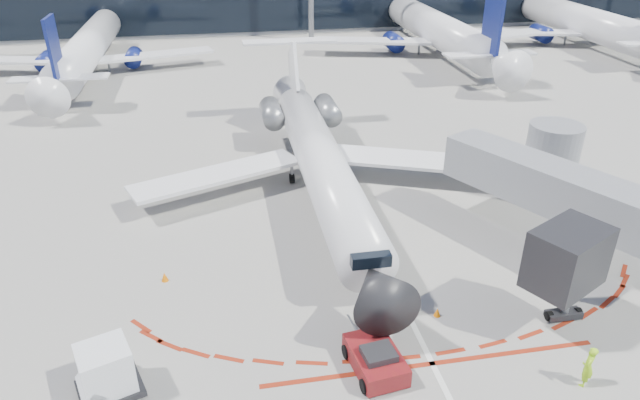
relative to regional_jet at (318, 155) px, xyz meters
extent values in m
plane|color=slate|center=(1.78, -4.65, -2.44)|extent=(260.00, 260.00, 0.00)
cube|color=silver|center=(1.78, -2.65, -2.44)|extent=(0.25, 40.00, 0.01)
cube|color=maroon|center=(1.78, -16.15, -2.44)|extent=(14.00, 0.25, 0.01)
cube|color=gray|center=(10.78, -9.15, 1.16)|extent=(8.22, 12.61, 2.30)
cube|color=black|center=(7.73, -14.89, 1.16)|extent=(3.86, 3.44, 2.60)
cylinder|color=slate|center=(8.53, -14.49, -1.24)|extent=(0.36, 0.36, 2.40)
cube|color=black|center=(8.53, -14.49, -2.22)|extent=(1.60, 0.60, 0.30)
cylinder|color=gray|center=(13.84, -3.41, -0.04)|extent=(3.20, 3.20, 4.80)
cylinder|color=black|center=(13.84, -3.41, -2.19)|extent=(4.00, 4.00, 0.50)
cylinder|color=silver|center=(0.00, -1.20, -0.03)|extent=(2.77, 22.55, 2.77)
cone|color=black|center=(0.00, -13.91, -0.03)|extent=(2.77, 2.87, 2.77)
cone|color=silver|center=(0.00, 11.92, -0.03)|extent=(2.77, 3.69, 2.77)
cube|color=black|center=(0.00, -12.27, 0.53)|extent=(1.74, 1.44, 0.56)
cube|color=silver|center=(-6.36, 0.33, -0.96)|extent=(10.98, 6.51, 0.32)
cube|color=silver|center=(6.36, 0.33, -0.96)|extent=(10.98, 6.51, 0.32)
cube|color=silver|center=(0.00, 10.89, 2.43)|extent=(0.26, 4.81, 4.89)
cube|color=silver|center=(0.00, 13.05, 4.27)|extent=(7.38, 1.64, 0.16)
cylinder|color=slate|center=(-2.10, 7.82, 0.22)|extent=(1.54, 3.49, 1.54)
cylinder|color=slate|center=(2.10, 7.82, 0.22)|extent=(1.54, 3.49, 1.54)
cylinder|color=black|center=(0.00, -10.63, -2.16)|extent=(0.23, 0.57, 0.57)
cylinder|color=black|center=(-1.54, 1.36, -2.12)|extent=(0.31, 0.66, 0.66)
cylinder|color=black|center=(1.54, 1.36, -2.12)|extent=(0.31, 0.66, 0.66)
cylinder|color=slate|center=(0.00, -10.63, -1.88)|extent=(0.18, 0.18, 1.13)
cube|color=maroon|center=(-0.57, -16.01, -1.95)|extent=(2.15, 3.06, 0.80)
cube|color=black|center=(-0.54, -16.27, -1.42)|extent=(1.38, 1.23, 0.31)
cylinder|color=slate|center=(-0.84, -14.07, -2.13)|extent=(0.40, 2.31, 0.09)
cylinder|color=black|center=(-1.28, -17.09, -2.16)|extent=(0.32, 0.60, 0.57)
cylinder|color=black|center=(0.40, -16.86, -2.16)|extent=(0.32, 0.60, 0.57)
cylinder|color=black|center=(-1.55, -15.15, -2.16)|extent=(0.32, 0.60, 0.57)
cylinder|color=black|center=(0.13, -14.92, -2.16)|extent=(0.32, 0.60, 0.57)
imported|color=#9EE017|center=(7.15, -18.24, -1.54)|extent=(0.78, 0.76, 1.80)
cube|color=black|center=(-10.79, -15.40, -2.24)|extent=(2.80, 2.60, 0.25)
cube|color=white|center=(-10.79, -15.40, -1.22)|extent=(2.29, 2.23, 1.82)
cylinder|color=black|center=(-9.68, -15.78, -2.33)|extent=(0.19, 0.25, 0.23)
cylinder|color=black|center=(-11.89, -15.02, -2.33)|extent=(0.19, 0.25, 0.23)
cylinder|color=black|center=(-10.19, -14.39, -2.33)|extent=(0.19, 0.25, 0.23)
cone|color=orange|center=(-9.18, -8.40, -2.21)|extent=(0.34, 0.34, 0.47)
cone|color=orange|center=(3.04, -13.34, -2.23)|extent=(0.31, 0.31, 0.43)
camera|label=1|loc=(-5.77, -32.34, 14.15)|focal=32.00mm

